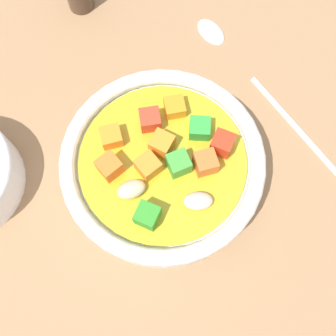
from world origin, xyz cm
name	(u,v)px	position (x,y,z in cm)	size (l,w,h in cm)	color
ground_plane	(168,179)	(0.00, 0.00, -1.00)	(140.00, 140.00, 2.00)	#9E754F
soup_bowl_main	(168,167)	(0.01, 0.00, 2.87)	(18.05, 18.05, 6.46)	white
spoon	(245,63)	(8.70, 12.08, 0.42)	(13.83, 19.80, 0.99)	silver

